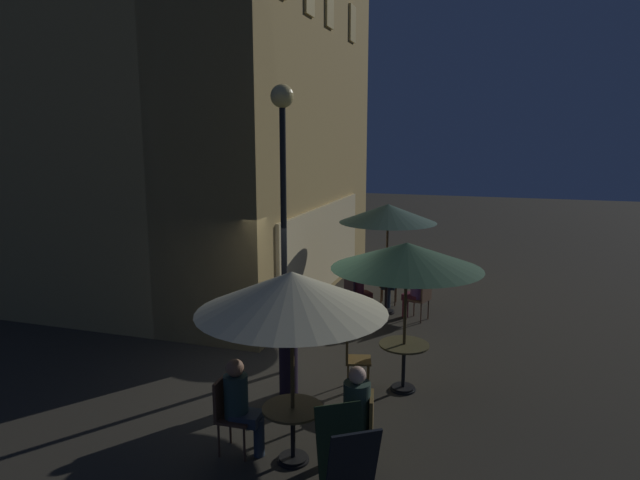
{
  "coord_description": "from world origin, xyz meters",
  "views": [
    {
      "loc": [
        -8.22,
        -3.11,
        3.99
      ],
      "look_at": [
        1.24,
        -0.09,
        2.12
      ],
      "focal_mm": 31.38,
      "sensor_mm": 36.0,
      "label": 1
    }
  ],
  "objects_px": {
    "patio_umbrella_0": "(388,214)",
    "patron_seated_4": "(352,410)",
    "cafe_chair_3": "(353,356)",
    "patron_seated_2": "(359,287)",
    "cafe_chair_5": "(364,423)",
    "patio_umbrella_1": "(407,256)",
    "cafe_table_0": "(386,289)",
    "patron_seated_1": "(389,275)",
    "cafe_table_2": "(293,421)",
    "patio_umbrella_2": "(292,293)",
    "cafe_chair_2": "(353,294)",
    "patron_seated_0": "(416,288)",
    "street_lamp_near_corner": "(283,166)",
    "cafe_chair_1": "(389,282)",
    "menu_sandwich_board": "(346,461)",
    "cafe_table_1": "(404,355)",
    "cafe_chair_0": "(422,296)",
    "cafe_chair_4": "(229,408)",
    "patron_standing_5": "(288,342)",
    "patron_seated_3": "(240,401)"
  },
  "relations": [
    {
      "from": "patio_umbrella_0",
      "to": "patron_seated_4",
      "type": "relative_size",
      "value": 1.94
    },
    {
      "from": "cafe_chair_3",
      "to": "patron_seated_2",
      "type": "height_order",
      "value": "patron_seated_2"
    },
    {
      "from": "cafe_chair_5",
      "to": "patio_umbrella_1",
      "type": "bearing_deg",
      "value": -103.77
    },
    {
      "from": "cafe_table_0",
      "to": "patron_seated_1",
      "type": "bearing_deg",
      "value": 5.9
    },
    {
      "from": "cafe_table_2",
      "to": "patio_umbrella_2",
      "type": "distance_m",
      "value": 1.64
    },
    {
      "from": "patron_seated_4",
      "to": "cafe_chair_5",
      "type": "bearing_deg",
      "value": -180.0
    },
    {
      "from": "cafe_chair_2",
      "to": "patron_seated_0",
      "type": "distance_m",
      "value": 1.37
    },
    {
      "from": "street_lamp_near_corner",
      "to": "cafe_table_0",
      "type": "xyz_separation_m",
      "value": [
        3.71,
        -1.01,
        -2.93
      ]
    },
    {
      "from": "cafe_chair_5",
      "to": "patron_seated_0",
      "type": "bearing_deg",
      "value": -98.63
    },
    {
      "from": "patio_umbrella_2",
      "to": "cafe_chair_1",
      "type": "height_order",
      "value": "patio_umbrella_2"
    },
    {
      "from": "menu_sandwich_board",
      "to": "patio_umbrella_0",
      "type": "relative_size",
      "value": 0.41
    },
    {
      "from": "cafe_table_1",
      "to": "patio_umbrella_2",
      "type": "bearing_deg",
      "value": 157.71
    },
    {
      "from": "cafe_chair_0",
      "to": "cafe_table_0",
      "type": "bearing_deg",
      "value": 0.0
    },
    {
      "from": "cafe_chair_3",
      "to": "street_lamp_near_corner",
      "type": "bearing_deg",
      "value": 151.76
    },
    {
      "from": "cafe_chair_2",
      "to": "cafe_chair_5",
      "type": "relative_size",
      "value": 0.97
    },
    {
      "from": "patio_umbrella_2",
      "to": "cafe_chair_1",
      "type": "distance_m",
      "value": 7.18
    },
    {
      "from": "street_lamp_near_corner",
      "to": "patron_seated_0",
      "type": "height_order",
      "value": "street_lamp_near_corner"
    },
    {
      "from": "patio_umbrella_0",
      "to": "cafe_chair_4",
      "type": "distance_m",
      "value": 6.5
    },
    {
      "from": "cafe_chair_4",
      "to": "patron_seated_1",
      "type": "height_order",
      "value": "patron_seated_1"
    },
    {
      "from": "patron_seated_0",
      "to": "patron_standing_5",
      "type": "bearing_deg",
      "value": 91.77
    },
    {
      "from": "patron_seated_0",
      "to": "patron_seated_4",
      "type": "bearing_deg",
      "value": 110.12
    },
    {
      "from": "patron_seated_1",
      "to": "patron_seated_4",
      "type": "distance_m",
      "value": 6.77
    },
    {
      "from": "street_lamp_near_corner",
      "to": "patio_umbrella_1",
      "type": "distance_m",
      "value": 2.43
    },
    {
      "from": "cafe_chair_2",
      "to": "menu_sandwich_board",
      "type": "bearing_deg",
      "value": -120.45
    },
    {
      "from": "patio_umbrella_1",
      "to": "patron_seated_1",
      "type": "relative_size",
      "value": 1.84
    },
    {
      "from": "street_lamp_near_corner",
      "to": "cafe_chair_1",
      "type": "distance_m",
      "value": 5.49
    },
    {
      "from": "street_lamp_near_corner",
      "to": "patron_seated_4",
      "type": "relative_size",
      "value": 3.71
    },
    {
      "from": "patron_seated_1",
      "to": "patron_standing_5",
      "type": "bearing_deg",
      "value": -12.33
    },
    {
      "from": "patio_umbrella_2",
      "to": "menu_sandwich_board",
      "type": "bearing_deg",
      "value": -125.5
    },
    {
      "from": "cafe_chair_4",
      "to": "patron_seated_0",
      "type": "distance_m",
      "value": 6.16
    },
    {
      "from": "cafe_chair_3",
      "to": "patron_seated_1",
      "type": "bearing_deg",
      "value": 79.09
    },
    {
      "from": "cafe_chair_2",
      "to": "patron_seated_2",
      "type": "relative_size",
      "value": 0.75
    },
    {
      "from": "cafe_table_1",
      "to": "cafe_table_2",
      "type": "xyz_separation_m",
      "value": [
        -2.38,
        0.98,
        -0.05
      ]
    },
    {
      "from": "cafe_chair_3",
      "to": "cafe_chair_5",
      "type": "distance_m",
      "value": 2.12
    },
    {
      "from": "cafe_table_1",
      "to": "patio_umbrella_0",
      "type": "relative_size",
      "value": 0.31
    },
    {
      "from": "patio_umbrella_2",
      "to": "cafe_chair_3",
      "type": "bearing_deg",
      "value": -5.38
    },
    {
      "from": "cafe_chair_2",
      "to": "patron_standing_5",
      "type": "xyz_separation_m",
      "value": [
        -3.9,
        0.04,
        0.31
      ]
    },
    {
      "from": "patio_umbrella_1",
      "to": "cafe_chair_1",
      "type": "relative_size",
      "value": 2.79
    },
    {
      "from": "cafe_table_1",
      "to": "menu_sandwich_board",
      "type": "bearing_deg",
      "value": 177.49
    },
    {
      "from": "menu_sandwich_board",
      "to": "cafe_chair_2",
      "type": "height_order",
      "value": "menu_sandwich_board"
    },
    {
      "from": "cafe_table_0",
      "to": "cafe_chair_2",
      "type": "bearing_deg",
      "value": 134.18
    },
    {
      "from": "patron_seated_3",
      "to": "patron_standing_5",
      "type": "height_order",
      "value": "patron_standing_5"
    },
    {
      "from": "cafe_chair_4",
      "to": "cafe_chair_3",
      "type": "bearing_deg",
      "value": 62.12
    },
    {
      "from": "cafe_table_2",
      "to": "cafe_chair_1",
      "type": "relative_size",
      "value": 0.88
    },
    {
      "from": "cafe_table_1",
      "to": "patron_seated_2",
      "type": "relative_size",
      "value": 0.65
    },
    {
      "from": "street_lamp_near_corner",
      "to": "patio_umbrella_0",
      "type": "relative_size",
      "value": 1.91
    },
    {
      "from": "menu_sandwich_board",
      "to": "cafe_table_1",
      "type": "relative_size",
      "value": 1.3
    },
    {
      "from": "patio_umbrella_2",
      "to": "cafe_chair_3",
      "type": "distance_m",
      "value": 2.72
    },
    {
      "from": "cafe_chair_0",
      "to": "cafe_chair_4",
      "type": "height_order",
      "value": "cafe_chair_4"
    },
    {
      "from": "cafe_chair_2",
      "to": "cafe_chair_3",
      "type": "relative_size",
      "value": 1.02
    }
  ]
}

